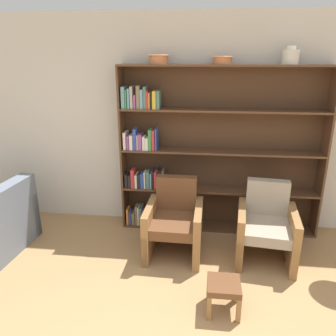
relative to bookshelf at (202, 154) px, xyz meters
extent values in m
cube|color=silver|center=(0.00, 0.17, 0.35)|extent=(12.00, 0.06, 2.75)
cube|color=brown|center=(-1.03, -0.02, 0.04)|extent=(0.02, 0.30, 2.14)
cube|color=brown|center=(1.50, -0.02, 0.04)|extent=(0.02, 0.30, 2.14)
cube|color=brown|center=(0.23, -0.02, 1.10)|extent=(2.50, 0.30, 0.03)
cube|color=brown|center=(0.23, -0.02, -1.02)|extent=(2.50, 0.30, 0.03)
cube|color=#492F1E|center=(0.23, 0.12, 0.04)|extent=(2.50, 0.01, 2.14)
cube|color=orange|center=(-0.98, -0.08, -0.89)|extent=(0.03, 0.14, 0.23)
cube|color=#334CB2|center=(-0.94, -0.08, -0.91)|extent=(0.02, 0.16, 0.19)
cube|color=#7F6B4C|center=(-0.90, -0.07, -0.92)|extent=(0.04, 0.17, 0.18)
cube|color=#7F6B4C|center=(-0.86, -0.09, -0.86)|extent=(0.03, 0.13, 0.28)
cube|color=white|center=(-0.83, -0.07, -0.87)|extent=(0.02, 0.16, 0.26)
cube|color=#4C756B|center=(-0.80, -0.06, -0.88)|extent=(0.04, 0.20, 0.25)
cube|color=#994C99|center=(-0.76, -0.07, -0.90)|extent=(0.04, 0.16, 0.20)
cube|color=white|center=(-0.72, -0.07, -0.88)|extent=(0.03, 0.17, 0.24)
cube|color=#B2A899|center=(-0.67, -0.07, -0.86)|extent=(0.04, 0.18, 0.28)
cube|color=red|center=(-0.63, -0.06, -0.91)|extent=(0.04, 0.18, 0.18)
cube|color=#B2A899|center=(-0.59, -0.08, -0.88)|extent=(0.03, 0.16, 0.24)
cube|color=#B2A899|center=(-0.55, -0.09, -0.88)|extent=(0.04, 0.14, 0.25)
cube|color=orange|center=(-0.52, -0.09, -0.89)|extent=(0.02, 0.12, 0.23)
cube|color=#669EB2|center=(-0.48, -0.07, -0.88)|extent=(0.03, 0.17, 0.25)
cube|color=#B2A899|center=(-0.44, -0.09, -0.91)|extent=(0.04, 0.14, 0.19)
cube|color=#334CB2|center=(-0.40, -0.09, -0.89)|extent=(0.03, 0.14, 0.23)
cube|color=brown|center=(0.23, -0.02, -0.47)|extent=(2.50, 0.30, 0.02)
cube|color=black|center=(-0.98, -0.07, -0.37)|extent=(0.04, 0.16, 0.18)
cube|color=black|center=(-0.93, -0.09, -0.37)|extent=(0.03, 0.12, 0.17)
cube|color=red|center=(-0.89, -0.09, -0.33)|extent=(0.04, 0.13, 0.25)
cube|color=white|center=(-0.85, -0.06, -0.37)|extent=(0.03, 0.19, 0.18)
cube|color=black|center=(-0.81, -0.09, -0.36)|extent=(0.04, 0.14, 0.19)
cube|color=#334CB2|center=(-0.77, -0.09, -0.35)|extent=(0.03, 0.14, 0.20)
cube|color=white|center=(-0.73, -0.08, -0.34)|extent=(0.02, 0.14, 0.22)
cube|color=#4C756B|center=(-0.69, -0.09, -0.34)|extent=(0.04, 0.12, 0.24)
cube|color=#669EB2|center=(-0.65, -0.08, -0.35)|extent=(0.02, 0.14, 0.21)
cube|color=black|center=(-0.63, -0.08, -0.33)|extent=(0.02, 0.14, 0.26)
cube|color=red|center=(-0.59, -0.08, -0.34)|extent=(0.04, 0.14, 0.24)
cube|color=black|center=(-0.55, -0.07, -0.32)|extent=(0.02, 0.17, 0.26)
cube|color=black|center=(-0.53, -0.07, -0.33)|extent=(0.03, 0.16, 0.25)
cube|color=#7F6B4C|center=(-0.49, -0.07, -0.33)|extent=(0.02, 0.16, 0.26)
cube|color=brown|center=(0.23, -0.02, 0.05)|extent=(2.50, 0.30, 0.02)
cube|color=white|center=(-0.98, -0.06, 0.18)|extent=(0.03, 0.20, 0.22)
cube|color=#994C99|center=(-0.94, -0.07, 0.15)|extent=(0.03, 0.17, 0.18)
cube|color=white|center=(-0.89, -0.07, 0.16)|extent=(0.04, 0.17, 0.19)
cube|color=#334CB2|center=(-0.85, -0.08, 0.20)|extent=(0.04, 0.16, 0.27)
cube|color=#B2A899|center=(-0.81, -0.08, 0.16)|extent=(0.02, 0.16, 0.19)
cube|color=#994C99|center=(-0.78, -0.07, 0.17)|extent=(0.04, 0.17, 0.20)
cube|color=white|center=(-0.73, -0.08, 0.15)|extent=(0.03, 0.15, 0.18)
cube|color=white|center=(-0.69, -0.09, 0.15)|extent=(0.04, 0.13, 0.16)
cube|color=#388C47|center=(-0.65, -0.08, 0.20)|extent=(0.04, 0.14, 0.26)
cube|color=red|center=(-0.61, -0.08, 0.19)|extent=(0.03, 0.16, 0.26)
cube|color=#334CB2|center=(-0.58, -0.06, 0.20)|extent=(0.02, 0.20, 0.28)
cube|color=brown|center=(0.23, -0.02, 0.57)|extent=(2.50, 0.30, 0.02)
cube|color=#669EB2|center=(-0.97, -0.06, 0.72)|extent=(0.04, 0.19, 0.26)
cube|color=#388C47|center=(-0.94, -0.07, 0.70)|extent=(0.02, 0.16, 0.23)
cube|color=#669EB2|center=(-0.91, -0.08, 0.71)|extent=(0.03, 0.15, 0.24)
cube|color=#B2A899|center=(-0.87, -0.07, 0.72)|extent=(0.03, 0.17, 0.27)
cube|color=#994C99|center=(-0.83, -0.08, 0.67)|extent=(0.03, 0.14, 0.17)
cube|color=#7F6B4C|center=(-0.79, -0.09, 0.73)|extent=(0.04, 0.13, 0.28)
cube|color=#669EB2|center=(-0.75, -0.06, 0.70)|extent=(0.04, 0.20, 0.23)
cube|color=#4C756B|center=(-0.71, -0.08, 0.72)|extent=(0.03, 0.15, 0.27)
cube|color=red|center=(-0.68, -0.06, 0.69)|extent=(0.02, 0.19, 0.22)
cube|color=orange|center=(-0.65, -0.08, 0.68)|extent=(0.02, 0.15, 0.20)
cube|color=black|center=(-0.62, -0.09, 0.68)|extent=(0.02, 0.13, 0.20)
cube|color=gold|center=(-0.59, -0.07, 0.69)|extent=(0.04, 0.16, 0.21)
cube|color=#4C756B|center=(-0.54, -0.06, 0.70)|extent=(0.04, 0.19, 0.22)
cylinder|color=#C67547|center=(-0.55, -0.02, 1.16)|extent=(0.22, 0.22, 0.10)
torus|color=#C67547|center=(-0.55, -0.02, 1.20)|extent=(0.25, 0.25, 0.02)
cylinder|color=#C67547|center=(0.20, -0.02, 1.15)|extent=(0.21, 0.21, 0.09)
torus|color=#C67547|center=(0.20, -0.02, 1.19)|extent=(0.24, 0.24, 0.02)
cylinder|color=silver|center=(0.96, -0.02, 1.19)|extent=(0.19, 0.19, 0.16)
cylinder|color=silver|center=(0.96, -0.02, 1.29)|extent=(0.10, 0.10, 0.04)
cube|color=slate|center=(-2.51, -0.47, -0.74)|extent=(0.87, 0.18, 0.57)
cube|color=olive|center=(-0.01, -1.03, -0.85)|extent=(0.07, 0.07, 0.37)
cube|color=olive|center=(-0.58, -1.01, -0.85)|extent=(0.07, 0.07, 0.37)
cube|color=olive|center=(0.00, -0.42, -0.85)|extent=(0.07, 0.07, 0.37)
cube|color=olive|center=(-0.57, -0.40, -0.85)|extent=(0.07, 0.07, 0.37)
cube|color=brown|center=(-0.29, -0.72, -0.63)|extent=(0.49, 0.65, 0.12)
cube|color=brown|center=(-0.28, -0.44, -0.38)|extent=(0.48, 0.13, 0.45)
cube|color=olive|center=(-0.01, -0.72, -0.73)|extent=(0.09, 0.68, 0.61)
cube|color=olive|center=(-0.57, -0.71, -0.73)|extent=(0.09, 0.68, 0.61)
cube|color=olive|center=(1.01, -1.05, -0.85)|extent=(0.08, 0.08, 0.37)
cube|color=olive|center=(0.44, -0.99, -0.85)|extent=(0.08, 0.08, 0.37)
cube|color=olive|center=(1.07, -0.44, -0.85)|extent=(0.08, 0.08, 0.37)
cube|color=olive|center=(0.51, -0.38, -0.85)|extent=(0.08, 0.08, 0.37)
cube|color=tan|center=(0.76, -0.72, -0.63)|extent=(0.55, 0.69, 0.12)
cube|color=tan|center=(0.79, -0.44, -0.38)|extent=(0.49, 0.17, 0.45)
cube|color=olive|center=(1.03, -0.75, -0.73)|extent=(0.15, 0.68, 0.61)
cube|color=olive|center=(0.48, -0.68, -0.73)|extent=(0.15, 0.68, 0.61)
cube|color=olive|center=(0.12, -1.46, -0.91)|extent=(0.04, 0.04, 0.24)
cube|color=olive|center=(0.38, -1.46, -0.91)|extent=(0.04, 0.04, 0.24)
cube|color=olive|center=(0.12, -1.72, -0.91)|extent=(0.04, 0.04, 0.24)
cube|color=olive|center=(0.38, -1.72, -0.91)|extent=(0.04, 0.04, 0.24)
cube|color=brown|center=(0.25, -1.59, -0.76)|extent=(0.30, 0.30, 0.06)
camera|label=1|loc=(0.03, -4.07, 1.18)|focal=35.00mm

